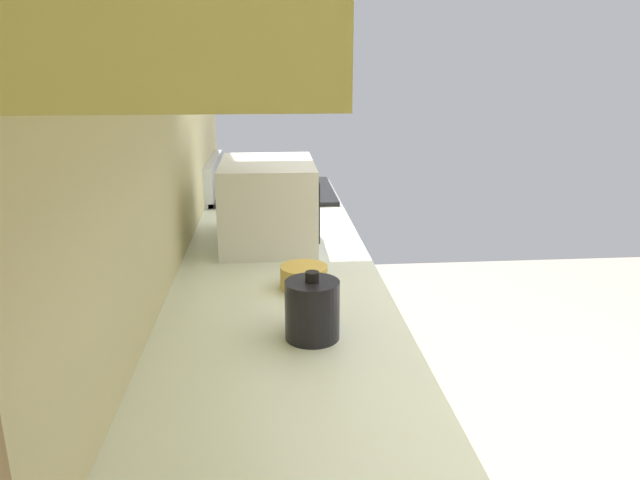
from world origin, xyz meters
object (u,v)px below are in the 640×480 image
oven_range (276,274)px  microwave (269,203)px  bowl (304,275)px  kettle (312,309)px

oven_range → microwave: microwave is taller
bowl → kettle: 0.33m
microwave → bowl: (-0.47, -0.10, -0.11)m
kettle → oven_range: bearing=2.6°
microwave → kettle: 0.82m
microwave → kettle: bearing=-172.9°
microwave → bowl: microwave is taller
oven_range → bowl: (-1.34, -0.08, 0.48)m
microwave → bowl: size_ratio=3.36×
microwave → kettle: size_ratio=2.63×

